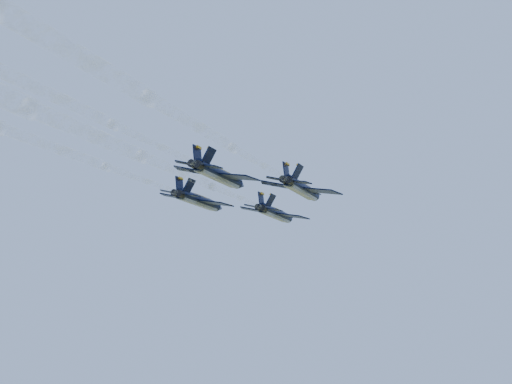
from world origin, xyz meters
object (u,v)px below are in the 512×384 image
Objects in this scene: jet_right at (302,189)px; jet_slot at (220,175)px; jet_lead at (276,214)px; jet_left at (200,201)px.

jet_right is 13.44m from jet_slot.
jet_lead is at bearing 91.90° from jet_slot.
jet_left is at bearing 127.13° from jet_slot.
jet_lead and jet_right have the same top height.
jet_slot is (11.46, -8.87, 0.00)m from jet_left.
jet_slot is at bearing -88.10° from jet_lead.
jet_lead is 16.09m from jet_right.
jet_right is at bearing -56.52° from jet_lead.
jet_slot is (-4.99, -12.48, 0.00)m from jet_right.
jet_lead and jet_slot have the same top height.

